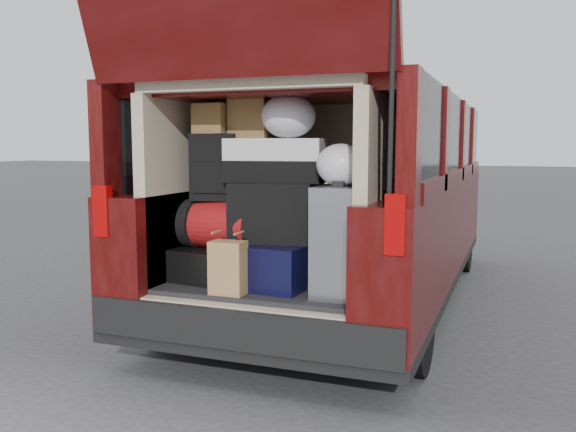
{
  "coord_description": "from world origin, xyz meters",
  "views": [
    {
      "loc": [
        1.41,
        -3.26,
        1.4
      ],
      "look_at": [
        0.1,
        0.2,
        0.97
      ],
      "focal_mm": 38.0,
      "sensor_mm": 36.0,
      "label": 1
    }
  ],
  "objects_px": {
    "navy_hardshell": "(276,262)",
    "silver_roller": "(341,241)",
    "black_hardshell": "(214,262)",
    "red_duffel": "(222,225)",
    "black_soft_case": "(273,212)",
    "backpack": "(216,167)",
    "twotone_duffel": "(276,160)",
    "kraft_bag": "(228,268)"
  },
  "relations": [
    {
      "from": "silver_roller",
      "to": "black_soft_case",
      "type": "bearing_deg",
      "value": 166.48
    },
    {
      "from": "kraft_bag",
      "to": "navy_hardshell",
      "type": "bearing_deg",
      "value": 65.79
    },
    {
      "from": "navy_hardshell",
      "to": "silver_roller",
      "type": "relative_size",
      "value": 0.98
    },
    {
      "from": "black_hardshell",
      "to": "red_duffel",
      "type": "height_order",
      "value": "red_duffel"
    },
    {
      "from": "red_duffel",
      "to": "black_soft_case",
      "type": "height_order",
      "value": "black_soft_case"
    },
    {
      "from": "backpack",
      "to": "red_duffel",
      "type": "bearing_deg",
      "value": -33.56
    },
    {
      "from": "red_duffel",
      "to": "black_soft_case",
      "type": "distance_m",
      "value": 0.35
    },
    {
      "from": "silver_roller",
      "to": "kraft_bag",
      "type": "bearing_deg",
      "value": -159.74
    },
    {
      "from": "silver_roller",
      "to": "red_duffel",
      "type": "distance_m",
      "value": 0.82
    },
    {
      "from": "black_hardshell",
      "to": "twotone_duffel",
      "type": "height_order",
      "value": "twotone_duffel"
    },
    {
      "from": "silver_roller",
      "to": "navy_hardshell",
      "type": "bearing_deg",
      "value": 164.11
    },
    {
      "from": "silver_roller",
      "to": "backpack",
      "type": "xyz_separation_m",
      "value": [
        -0.86,
        0.12,
        0.4
      ]
    },
    {
      "from": "backpack",
      "to": "twotone_duffel",
      "type": "xyz_separation_m",
      "value": [
        0.39,
        0.05,
        0.04
      ]
    },
    {
      "from": "kraft_bag",
      "to": "black_hardshell",
      "type": "bearing_deg",
      "value": 127.62
    },
    {
      "from": "black_hardshell",
      "to": "silver_roller",
      "type": "distance_m",
      "value": 0.91
    },
    {
      "from": "black_hardshell",
      "to": "red_duffel",
      "type": "bearing_deg",
      "value": -10.21
    },
    {
      "from": "red_duffel",
      "to": "twotone_duffel",
      "type": "relative_size",
      "value": 0.78
    },
    {
      "from": "black_hardshell",
      "to": "navy_hardshell",
      "type": "height_order",
      "value": "navy_hardshell"
    },
    {
      "from": "red_duffel",
      "to": "backpack",
      "type": "relative_size",
      "value": 1.11
    },
    {
      "from": "navy_hardshell",
      "to": "kraft_bag",
      "type": "bearing_deg",
      "value": -108.69
    },
    {
      "from": "black_hardshell",
      "to": "black_soft_case",
      "type": "xyz_separation_m",
      "value": [
        0.42,
        -0.01,
        0.34
      ]
    },
    {
      "from": "navy_hardshell",
      "to": "kraft_bag",
      "type": "distance_m",
      "value": 0.39
    },
    {
      "from": "black_hardshell",
      "to": "backpack",
      "type": "relative_size",
      "value": 1.22
    },
    {
      "from": "navy_hardshell",
      "to": "backpack",
      "type": "distance_m",
      "value": 0.71
    },
    {
      "from": "twotone_duffel",
      "to": "silver_roller",
      "type": "bearing_deg",
      "value": -26.66
    },
    {
      "from": "red_duffel",
      "to": "twotone_duffel",
      "type": "distance_m",
      "value": 0.53
    },
    {
      "from": "navy_hardshell",
      "to": "black_soft_case",
      "type": "xyz_separation_m",
      "value": [
        -0.01,
        -0.02,
        0.31
      ]
    },
    {
      "from": "kraft_bag",
      "to": "twotone_duffel",
      "type": "relative_size",
      "value": 0.52
    },
    {
      "from": "backpack",
      "to": "kraft_bag",
      "type": "bearing_deg",
      "value": -64.06
    },
    {
      "from": "navy_hardshell",
      "to": "kraft_bag",
      "type": "height_order",
      "value": "kraft_bag"
    },
    {
      "from": "kraft_bag",
      "to": "black_soft_case",
      "type": "bearing_deg",
      "value": 66.77
    },
    {
      "from": "red_duffel",
      "to": "twotone_duffel",
      "type": "bearing_deg",
      "value": 18.01
    },
    {
      "from": "silver_roller",
      "to": "twotone_duffel",
      "type": "xyz_separation_m",
      "value": [
        -0.47,
        0.16,
        0.45
      ]
    },
    {
      "from": "black_soft_case",
      "to": "red_duffel",
      "type": "bearing_deg",
      "value": 172.78
    },
    {
      "from": "backpack",
      "to": "navy_hardshell",
      "type": "bearing_deg",
      "value": -8.74
    },
    {
      "from": "twotone_duffel",
      "to": "black_soft_case",
      "type": "bearing_deg",
      "value": -97.61
    },
    {
      "from": "black_soft_case",
      "to": "backpack",
      "type": "height_order",
      "value": "backpack"
    },
    {
      "from": "silver_roller",
      "to": "twotone_duffel",
      "type": "bearing_deg",
      "value": 160.17
    },
    {
      "from": "black_hardshell",
      "to": "silver_roller",
      "type": "relative_size",
      "value": 0.82
    },
    {
      "from": "twotone_duffel",
      "to": "navy_hardshell",
      "type": "bearing_deg",
      "value": -77.86
    },
    {
      "from": "navy_hardshell",
      "to": "black_soft_case",
      "type": "relative_size",
      "value": 1.22
    },
    {
      "from": "twotone_duffel",
      "to": "kraft_bag",
      "type": "bearing_deg",
      "value": -116.97
    }
  ]
}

